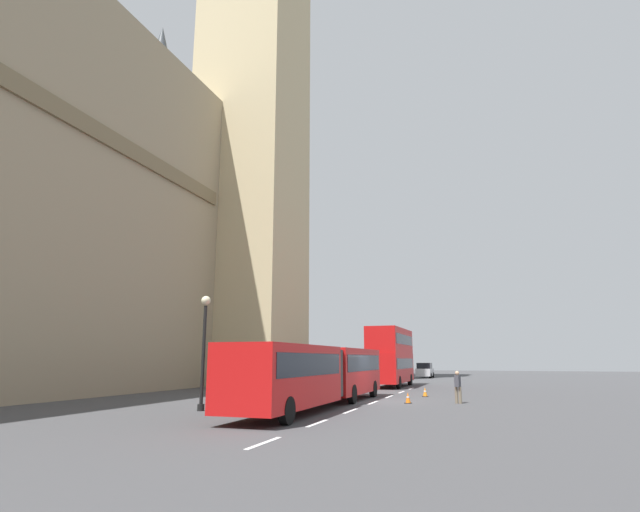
{
  "coord_description": "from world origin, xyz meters",
  "views": [
    {
      "loc": [
        -28.23,
        -6.2,
        2.32
      ],
      "look_at": [
        -1.37,
        2.93,
        8.26
      ],
      "focal_mm": 27.69,
      "sensor_mm": 36.0,
      "label": 1
    }
  ],
  "objects_px": {
    "traffic_cone_middle": "(425,392)",
    "traffic_cone_west": "(408,398)",
    "sedan_lead": "(425,370)",
    "pedestrian_near_cones": "(458,386)",
    "street_lamp": "(204,343)",
    "articulated_bus": "(320,371)",
    "double_decker_bus": "(391,354)",
    "clock_tower": "(256,30)"
  },
  "relations": [
    {
      "from": "clock_tower",
      "to": "sedan_lead",
      "type": "relative_size",
      "value": 16.42
    },
    {
      "from": "double_decker_bus",
      "to": "street_lamp",
      "type": "bearing_deg",
      "value": 168.78
    },
    {
      "from": "double_decker_bus",
      "to": "pedestrian_near_cones",
      "type": "relative_size",
      "value": 5.45
    },
    {
      "from": "sedan_lead",
      "to": "pedestrian_near_cones",
      "type": "relative_size",
      "value": 2.6
    },
    {
      "from": "traffic_cone_middle",
      "to": "street_lamp",
      "type": "bearing_deg",
      "value": 144.65
    },
    {
      "from": "articulated_bus",
      "to": "double_decker_bus",
      "type": "xyz_separation_m",
      "value": [
        19.11,
        0.0,
        0.96
      ]
    },
    {
      "from": "double_decker_bus",
      "to": "traffic_cone_middle",
      "type": "xyz_separation_m",
      "value": [
        -10.55,
        -4.12,
        -2.43
      ]
    },
    {
      "from": "clock_tower",
      "to": "double_decker_bus",
      "type": "bearing_deg",
      "value": -90.64
    },
    {
      "from": "traffic_cone_middle",
      "to": "articulated_bus",
      "type": "bearing_deg",
      "value": 154.34
    },
    {
      "from": "street_lamp",
      "to": "pedestrian_near_cones",
      "type": "relative_size",
      "value": 3.12
    },
    {
      "from": "street_lamp",
      "to": "traffic_cone_middle",
      "type": "bearing_deg",
      "value": -35.35
    },
    {
      "from": "traffic_cone_west",
      "to": "street_lamp",
      "type": "relative_size",
      "value": 0.11
    },
    {
      "from": "articulated_bus",
      "to": "pedestrian_near_cones",
      "type": "relative_size",
      "value": 10.11
    },
    {
      "from": "clock_tower",
      "to": "articulated_bus",
      "type": "xyz_separation_m",
      "value": [
        -19.27,
        -13.99,
        -36.14
      ]
    },
    {
      "from": "articulated_bus",
      "to": "pedestrian_near_cones",
      "type": "bearing_deg",
      "value": -56.94
    },
    {
      "from": "street_lamp",
      "to": "pedestrian_near_cones",
      "type": "distance_m",
      "value": 13.57
    },
    {
      "from": "articulated_bus",
      "to": "traffic_cone_middle",
      "type": "relative_size",
      "value": 29.45
    },
    {
      "from": "clock_tower",
      "to": "articulated_bus",
      "type": "height_order",
      "value": "clock_tower"
    },
    {
      "from": "articulated_bus",
      "to": "traffic_cone_west",
      "type": "bearing_deg",
      "value": -48.8
    },
    {
      "from": "clock_tower",
      "to": "double_decker_bus",
      "type": "relative_size",
      "value": 7.85
    },
    {
      "from": "double_decker_bus",
      "to": "pedestrian_near_cones",
      "type": "height_order",
      "value": "double_decker_bus"
    },
    {
      "from": "articulated_bus",
      "to": "traffic_cone_middle",
      "type": "xyz_separation_m",
      "value": [
        8.57,
        -4.12,
        -1.46
      ]
    },
    {
      "from": "sedan_lead",
      "to": "articulated_bus",
      "type": "bearing_deg",
      "value": 179.74
    },
    {
      "from": "articulated_bus",
      "to": "double_decker_bus",
      "type": "bearing_deg",
      "value": 0.01
    },
    {
      "from": "clock_tower",
      "to": "pedestrian_near_cones",
      "type": "bearing_deg",
      "value": -126.49
    },
    {
      "from": "traffic_cone_west",
      "to": "clock_tower",
      "type": "bearing_deg",
      "value": 48.31
    },
    {
      "from": "pedestrian_near_cones",
      "to": "traffic_cone_middle",
      "type": "bearing_deg",
      "value": 27.6
    },
    {
      "from": "sedan_lead",
      "to": "pedestrian_near_cones",
      "type": "xyz_separation_m",
      "value": [
        -36.58,
        -6.23,
        -0.0
      ]
    },
    {
      "from": "traffic_cone_west",
      "to": "pedestrian_near_cones",
      "type": "bearing_deg",
      "value": -72.6
    },
    {
      "from": "double_decker_bus",
      "to": "street_lamp",
      "type": "height_order",
      "value": "street_lamp"
    },
    {
      "from": "traffic_cone_middle",
      "to": "traffic_cone_west",
      "type": "bearing_deg",
      "value": 177.08
    },
    {
      "from": "sedan_lead",
      "to": "street_lamp",
      "type": "height_order",
      "value": "street_lamp"
    },
    {
      "from": "double_decker_bus",
      "to": "street_lamp",
      "type": "relative_size",
      "value": 1.75
    },
    {
      "from": "articulated_bus",
      "to": "street_lamp",
      "type": "relative_size",
      "value": 3.24
    },
    {
      "from": "articulated_bus",
      "to": "sedan_lead",
      "type": "distance_m",
      "value": 40.77
    },
    {
      "from": "clock_tower",
      "to": "traffic_cone_middle",
      "type": "bearing_deg",
      "value": -120.58
    },
    {
      "from": "traffic_cone_west",
      "to": "street_lamp",
      "type": "xyz_separation_m",
      "value": [
        -6.96,
        8.36,
        2.77
      ]
    },
    {
      "from": "clock_tower",
      "to": "sedan_lead",
      "type": "xyz_separation_m",
      "value": [
        21.49,
        -14.17,
        -36.97
      ]
    },
    {
      "from": "sedan_lead",
      "to": "traffic_cone_middle",
      "type": "height_order",
      "value": "sedan_lead"
    },
    {
      "from": "articulated_bus",
      "to": "double_decker_bus",
      "type": "distance_m",
      "value": 19.14
    },
    {
      "from": "articulated_bus",
      "to": "street_lamp",
      "type": "xyz_separation_m",
      "value": [
        -3.59,
        4.51,
        1.31
      ]
    },
    {
      "from": "articulated_bus",
      "to": "sedan_lead",
      "type": "bearing_deg",
      "value": -0.26
    }
  ]
}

